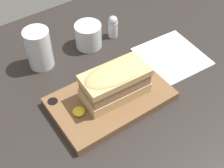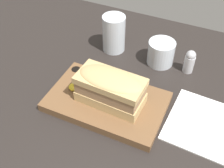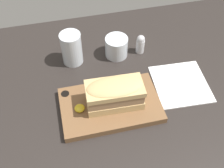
{
  "view_description": "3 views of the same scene",
  "coord_description": "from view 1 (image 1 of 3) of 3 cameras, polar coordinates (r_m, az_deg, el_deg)",
  "views": [
    {
      "loc": [
        -28.21,
        -35.77,
        62.46
      ],
      "look_at": [
        -0.68,
        4.12,
        10.37
      ],
      "focal_mm": 50.0,
      "sensor_mm": 36.0,
      "label": 1
    },
    {
      "loc": [
        21.14,
        -37.15,
        55.98
      ],
      "look_at": [
        0.69,
        7.51,
        8.09
      ],
      "focal_mm": 45.0,
      "sensor_mm": 36.0,
      "label": 2
    },
    {
      "loc": [
        -10.6,
        -42.0,
        71.09
      ],
      "look_at": [
        1.07,
        8.21,
        9.85
      ],
      "focal_mm": 45.0,
      "sensor_mm": 36.0,
      "label": 3
    }
  ],
  "objects": [
    {
      "name": "napkin",
      "position": [
        0.92,
        10.89,
        4.99
      ],
      "size": [
        17.83,
        18.64,
        0.4
      ],
      "rotation": [
        0.0,
        0.0,
        -0.05
      ],
      "color": "white",
      "rests_on": "dining_table"
    },
    {
      "name": "mustard_dollop",
      "position": [
        0.73,
        -6.1,
        -5.01
      ],
      "size": [
        2.98,
        2.98,
        1.19
      ],
      "color": "gold",
      "rests_on": "serving_board"
    },
    {
      "name": "dining_table",
      "position": [
        0.77,
        2.19,
        -6.44
      ],
      "size": [
        146.99,
        103.66,
        2.0
      ],
      "color": "#282321",
      "rests_on": "ground"
    },
    {
      "name": "serving_board",
      "position": [
        0.78,
        -0.64,
        -2.85
      ],
      "size": [
        29.26,
        18.02,
        2.28
      ],
      "color": "brown",
      "rests_on": "dining_table"
    },
    {
      "name": "water_glass",
      "position": [
        0.87,
        -13.13,
        5.94
      ],
      "size": [
        6.92,
        6.92,
        11.46
      ],
      "color": "silver",
      "rests_on": "dining_table"
    },
    {
      "name": "wine_glass",
      "position": [
        0.92,
        -4.33,
        8.64
      ],
      "size": [
        7.79,
        7.79,
        7.2
      ],
      "color": "silver",
      "rests_on": "dining_table"
    },
    {
      "name": "salt_shaker",
      "position": [
        0.96,
        0.17,
        10.55
      ],
      "size": [
        2.94,
        2.94,
        7.11
      ],
      "color": "silver",
      "rests_on": "dining_table"
    },
    {
      "name": "sandwich",
      "position": [
        0.74,
        0.57,
        0.49
      ],
      "size": [
        16.57,
        8.74,
        8.72
      ],
      "rotation": [
        0.0,
        0.0,
        -0.05
      ],
      "color": "tan",
      "rests_on": "serving_board"
    }
  ]
}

